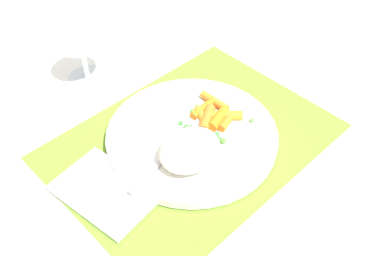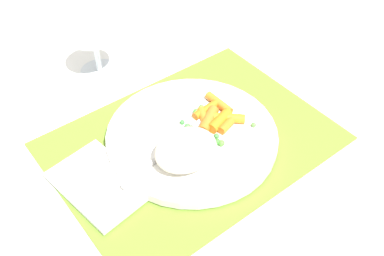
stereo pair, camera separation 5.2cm
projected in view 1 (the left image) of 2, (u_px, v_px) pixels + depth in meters
ground_plane at (192, 142)px, 0.69m from camera, size 2.40×2.40×0.00m
placemat at (192, 141)px, 0.69m from camera, size 0.42×0.31×0.01m
plate at (192, 136)px, 0.68m from camera, size 0.26×0.26×0.01m
rice_mound at (190, 150)px, 0.63m from camera, size 0.09×0.08×0.04m
carrot_portion at (214, 115)px, 0.70m from camera, size 0.08×0.09×0.02m
pea_scatter at (209, 120)px, 0.69m from camera, size 0.09×0.09×0.01m
fork at (183, 141)px, 0.66m from camera, size 0.19×0.05×0.01m
wine_glass at (77, 27)px, 0.73m from camera, size 0.08×0.08×0.15m
napkin at (106, 191)px, 0.61m from camera, size 0.11×0.15×0.01m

